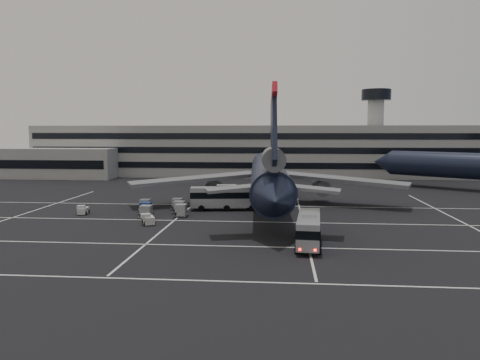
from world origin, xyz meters
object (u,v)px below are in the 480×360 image
object	(u,v)px
trijet_main	(268,176)
bus_far	(227,196)
bus_near	(309,228)
tug_a	(83,210)
uld_cluster	(163,208)

from	to	relation	value
trijet_main	bus_far	bearing A→B (deg)	-155.54
bus_near	tug_a	size ratio (longest dim) A/B	4.42
bus_far	tug_a	size ratio (longest dim) A/B	4.89
trijet_main	uld_cluster	bearing A→B (deg)	-157.17
bus_far	tug_a	distance (m)	22.03
bus_near	bus_far	xyz separation A→B (m)	(-11.70, 22.32, 0.20)
uld_cluster	bus_near	bearing A→B (deg)	-40.61
trijet_main	bus_far	distance (m)	7.92
tug_a	trijet_main	bearing A→B (deg)	10.57
bus_near	uld_cluster	size ratio (longest dim) A/B	1.06
bus_far	uld_cluster	bearing A→B (deg)	107.56
trijet_main	bus_near	bearing A→B (deg)	-81.67
trijet_main	bus_near	distance (m)	26.43
bus_near	trijet_main	bearing A→B (deg)	105.99
uld_cluster	trijet_main	bearing A→B (deg)	25.96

